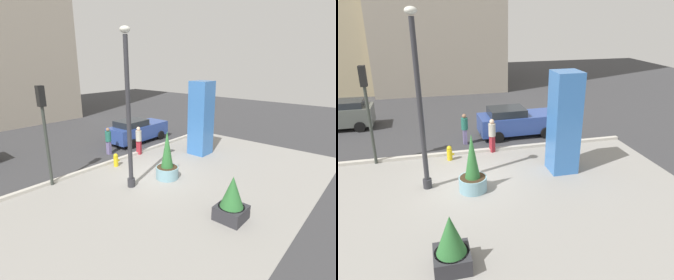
# 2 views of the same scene
# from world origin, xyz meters

# --- Properties ---
(ground_plane) EXTENTS (60.00, 60.00, 0.00)m
(ground_plane) POSITION_xyz_m (0.00, 4.00, 0.00)
(ground_plane) COLOR #38383A
(plaza_pavement) EXTENTS (18.00, 10.00, 0.02)m
(plaza_pavement) POSITION_xyz_m (0.00, -2.00, 0.00)
(plaza_pavement) COLOR gray
(plaza_pavement) RESTS_ON ground_plane
(curb_strip) EXTENTS (18.00, 0.24, 0.16)m
(curb_strip) POSITION_xyz_m (0.00, 3.12, 0.08)
(curb_strip) COLOR #B7B2A8
(curb_strip) RESTS_ON ground_plane
(lamp_post) EXTENTS (0.44, 0.44, 7.01)m
(lamp_post) POSITION_xyz_m (-1.67, -0.01, 3.42)
(lamp_post) COLOR #2D2D33
(lamp_post) RESTS_ON ground_plane
(art_pillar_blue) EXTENTS (1.17, 1.17, 4.53)m
(art_pillar_blue) POSITION_xyz_m (4.36, 0.22, 2.27)
(art_pillar_blue) COLOR #3870BC
(art_pillar_blue) RESTS_ON ground_plane
(potted_plant_mid_plaza) EXTENTS (1.04, 1.04, 1.72)m
(potted_plant_mid_plaza) POSITION_xyz_m (-1.09, -4.84, 0.78)
(potted_plant_mid_plaza) COLOR #2D2D33
(potted_plant_mid_plaza) RESTS_ON ground_plane
(potted_plant_by_pillar) EXTENTS (1.13, 1.13, 2.45)m
(potted_plant_by_pillar) POSITION_xyz_m (0.13, -0.67, 0.87)
(potted_plant_by_pillar) COLOR #7AA8B7
(potted_plant_by_pillar) RESTS_ON ground_plane
(fire_hydrant) EXTENTS (0.36, 0.26, 0.75)m
(fire_hydrant) POSITION_xyz_m (-0.54, 2.52, 0.37)
(fire_hydrant) COLOR gold
(fire_hydrant) RESTS_ON ground_plane
(traffic_light_corner) EXTENTS (0.28, 0.42, 4.65)m
(traffic_light_corner) POSITION_xyz_m (-4.01, 2.98, 3.14)
(traffic_light_corner) COLOR #333833
(traffic_light_corner) RESTS_ON ground_plane
(car_curb_east) EXTENTS (4.59, 2.11, 1.69)m
(car_curb_east) POSITION_xyz_m (3.57, 5.14, 0.85)
(car_curb_east) COLOR #2D4793
(car_curb_east) RESTS_ON ground_plane
(pedestrian_crossing) EXTENTS (0.46, 0.46, 1.78)m
(pedestrian_crossing) POSITION_xyz_m (1.69, 3.02, 1.00)
(pedestrian_crossing) COLOR maroon
(pedestrian_crossing) RESTS_ON ground_plane
(pedestrian_by_curb) EXTENTS (0.37, 0.37, 1.71)m
(pedestrian_by_curb) POSITION_xyz_m (0.47, 4.47, 0.96)
(pedestrian_by_curb) COLOR slate
(pedestrian_by_curb) RESTS_ON ground_plane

